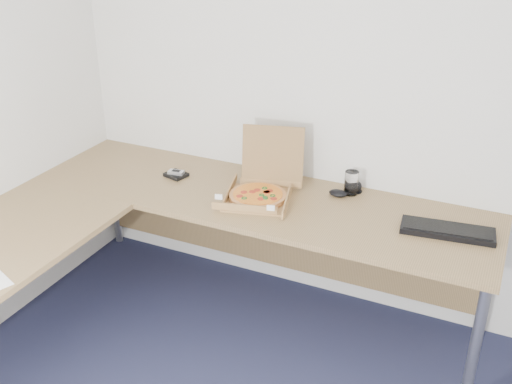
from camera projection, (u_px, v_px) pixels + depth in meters
The scene contains 9 objects.
room_shell at pixel (208, 268), 1.64m from camera, with size 3.50×3.50×2.50m, color silver, non-canonical shape.
desk at pixel (162, 224), 2.98m from camera, with size 2.50×2.20×0.73m.
pizza_box at pixel (259, 191), 3.16m from camera, with size 0.33×0.39×0.34m.
drinking_glass at pixel (351, 183), 3.20m from camera, with size 0.07×0.07×0.13m, color white.
keyboard at pixel (447, 231), 2.84m from camera, with size 0.43×0.15×0.03m, color black.
mouse at pixel (338, 193), 3.19m from camera, with size 0.10×0.07×0.04m, color black.
wallet at pixel (176, 175), 3.42m from camera, with size 0.12×0.10×0.02m, color black.
phone at pixel (176, 172), 3.41m from camera, with size 0.09×0.05×0.02m, color #B2B5BA.
dome_speaker at pixel (355, 186), 3.24m from camera, with size 0.08×0.08×0.07m, color black.
Camera 1 is at (0.70, -1.20, 2.15)m, focal length 42.22 mm.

